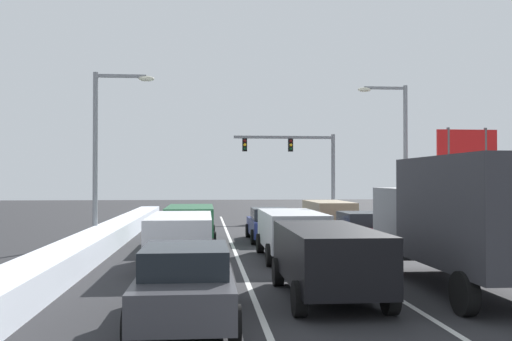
{
  "coord_description": "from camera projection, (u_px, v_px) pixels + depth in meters",
  "views": [
    {
      "loc": [
        -2.83,
        -5.4,
        2.8
      ],
      "look_at": [
        0.1,
        27.56,
        3.36
      ],
      "focal_mm": 39.57,
      "sensor_mm": 36.0,
      "label": 1
    }
  ],
  "objects": [
    {
      "name": "suv_silver_center_lane_second",
      "position": [
        291.0,
        230.0,
        20.01
      ],
      "size": [
        2.16,
        4.9,
        1.67
      ],
      "color": "#B7BABF",
      "rests_on": "ground"
    },
    {
      "name": "sedan_maroon_right_lane_second",
      "position": [
        362.0,
        231.0,
        22.58
      ],
      "size": [
        2.0,
        4.5,
        1.51
      ],
      "color": "maroon",
      "rests_on": "ground"
    },
    {
      "name": "street_lamp_right_mid",
      "position": [
        399.0,
        144.0,
        29.48
      ],
      "size": [
        2.66,
        0.36,
        7.76
      ],
      "color": "gray",
      "rests_on": "ground"
    },
    {
      "name": "suv_white_left_lane_second",
      "position": [
        181.0,
        235.0,
        18.11
      ],
      "size": [
        2.16,
        4.9,
        1.67
      ],
      "color": "silver",
      "rests_on": "ground"
    },
    {
      "name": "lane_stripe_between_right_lane_and_center_lane",
      "position": [
        315.0,
        247.0,
        23.56
      ],
      "size": [
        0.14,
        39.38,
        0.01
      ],
      "primitive_type": "cube",
      "color": "silver",
      "rests_on": "ground"
    },
    {
      "name": "snow_bank_right_shoulder",
      "position": [
        437.0,
        238.0,
        24.04
      ],
      "size": [
        1.71,
        39.38,
        0.65
      ],
      "primitive_type": "cube",
      "color": "silver",
      "rests_on": "ground"
    },
    {
      "name": "roadside_sign_right",
      "position": [
        467.0,
        156.0,
        29.06
      ],
      "size": [
        3.2,
        0.16,
        5.5
      ],
      "color": "#59595B",
      "rests_on": "ground"
    },
    {
      "name": "street_lamp_left_mid",
      "position": [
        104.0,
        140.0,
        24.71
      ],
      "size": [
        2.66,
        0.36,
        7.53
      ],
      "color": "gray",
      "rests_on": "ground"
    },
    {
      "name": "suv_tan_right_lane_third",
      "position": [
        328.0,
        214.0,
        29.73
      ],
      "size": [
        2.16,
        4.9,
        1.67
      ],
      "color": "#937F60",
      "rests_on": "ground"
    },
    {
      "name": "lane_stripe_between_center_lane_and_left_lane",
      "position": [
        233.0,
        248.0,
        23.26
      ],
      "size": [
        0.14,
        39.38,
        0.01
      ],
      "primitive_type": "cube",
      "color": "silver",
      "rests_on": "ground"
    },
    {
      "name": "ground_plane",
      "position": [
        286.0,
        259.0,
        19.85
      ],
      "size": [
        120.0,
        120.0,
        0.0
      ],
      "primitive_type": "plane",
      "color": "#28282B"
    },
    {
      "name": "traffic_light_gantry",
      "position": [
        302.0,
        157.0,
        41.68
      ],
      "size": [
        7.54,
        0.47,
        6.2
      ],
      "color": "slate",
      "rests_on": "ground"
    },
    {
      "name": "sedan_charcoal_left_lane_nearest",
      "position": [
        186.0,
        283.0,
        11.1
      ],
      "size": [
        2.0,
        4.5,
        1.51
      ],
      "color": "#38383D",
      "rests_on": "ground"
    },
    {
      "name": "suv_green_left_lane_third",
      "position": [
        190.0,
        222.0,
        24.09
      ],
      "size": [
        2.16,
        4.9,
        1.67
      ],
      "color": "#1E5633",
      "rests_on": "ground"
    },
    {
      "name": "sedan_navy_center_lane_third",
      "position": [
        270.0,
        224.0,
        25.96
      ],
      "size": [
        2.0,
        4.5,
        1.51
      ],
      "color": "navy",
      "rests_on": "ground"
    },
    {
      "name": "box_truck_right_lane_nearest",
      "position": [
        463.0,
        216.0,
        14.13
      ],
      "size": [
        2.53,
        7.2,
        3.36
      ],
      "color": "slate",
      "rests_on": "ground"
    },
    {
      "name": "snow_bank_left_shoulder",
      "position": [
        103.0,
        239.0,
        22.8
      ],
      "size": [
        1.32,
        39.38,
        0.81
      ],
      "primitive_type": "cube",
      "color": "silver",
      "rests_on": "ground"
    },
    {
      "name": "suv_black_center_lane_nearest",
      "position": [
        327.0,
        255.0,
        13.29
      ],
      "size": [
        2.16,
        4.9,
        1.67
      ],
      "color": "black",
      "rests_on": "ground"
    }
  ]
}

